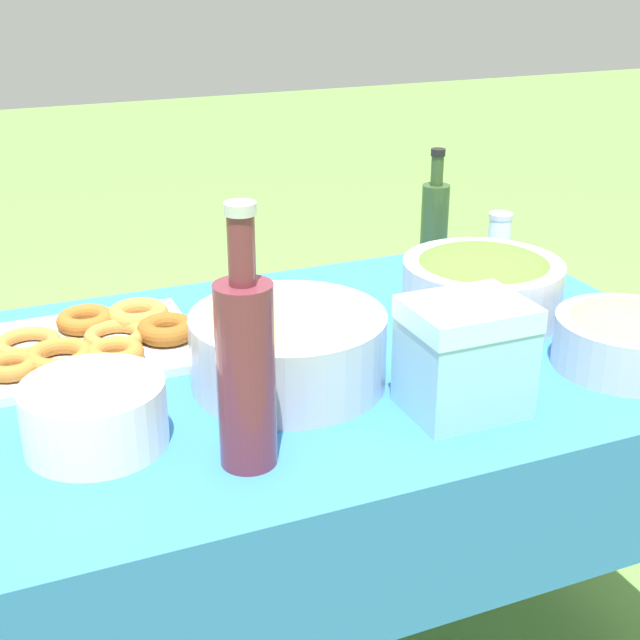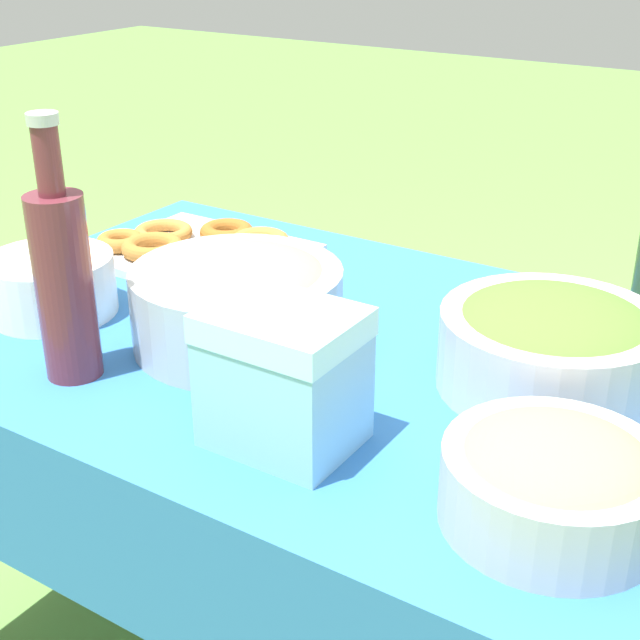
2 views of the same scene
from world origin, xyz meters
name	(u,v)px [view 2 (image 2 of 2)]	position (x,y,z in m)	size (l,w,h in m)	color
picnic_table	(318,394)	(0.00, 0.00, 0.59)	(1.29, 0.86, 0.69)	#2D6BB2
salad_bowl	(551,343)	(0.34, 0.05, 0.76)	(0.30, 0.30, 0.13)	silver
pasta_bowl	(237,298)	(-0.10, -0.07, 0.76)	(0.32, 0.32, 0.14)	#B2B7BC
donut_platter	(201,249)	(-0.37, 0.17, 0.71)	(0.38, 0.31, 0.05)	silver
plate_stack	(52,285)	(-0.42, -0.15, 0.74)	(0.20, 0.20, 0.10)	white
wine_bottle	(63,278)	(-0.23, -0.28, 0.83)	(0.08, 0.08, 0.37)	maroon
bread_bowl	(554,479)	(0.45, -0.24, 0.74)	(0.24, 0.24, 0.11)	#B2B7BC
cooler_box	(283,378)	(0.12, -0.26, 0.78)	(0.18, 0.14, 0.18)	#8CC6E5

